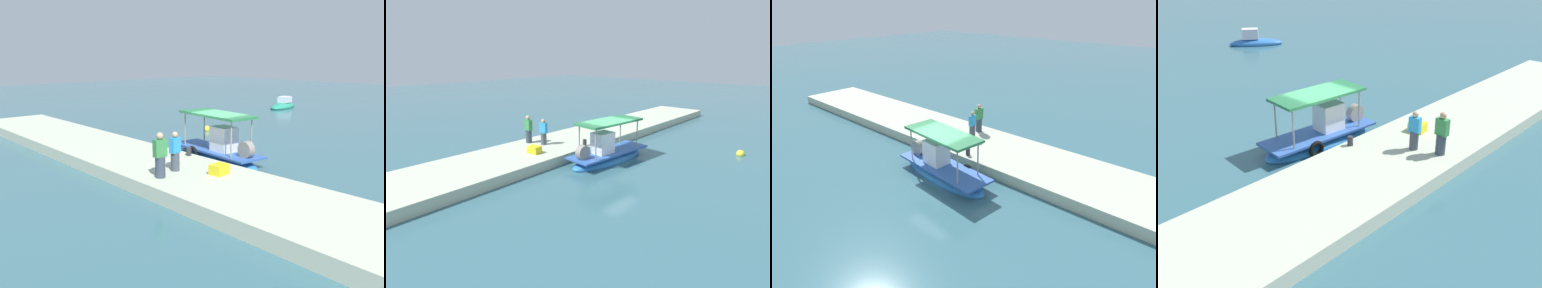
# 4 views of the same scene
# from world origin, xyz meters

# --- Properties ---
(ground_plane) EXTENTS (120.00, 120.00, 0.00)m
(ground_plane) POSITION_xyz_m (0.00, 0.00, 0.00)
(ground_plane) COLOR #38646F
(dock_quay) EXTENTS (36.00, 4.43, 0.57)m
(dock_quay) POSITION_xyz_m (0.00, -3.95, 0.28)
(dock_quay) COLOR beige
(dock_quay) RESTS_ON ground_plane
(main_fishing_boat) EXTENTS (5.66, 2.19, 2.75)m
(main_fishing_boat) POSITION_xyz_m (-0.02, -0.25, 0.43)
(main_fishing_boat) COLOR #2D79BF
(main_fishing_boat) RESTS_ON ground_plane
(fisherman_near_bollard) EXTENTS (0.42, 0.52, 1.77)m
(fisherman_near_bollard) POSITION_xyz_m (1.73, -5.22, 1.37)
(fisherman_near_bollard) COLOR #333F4F
(fisherman_near_bollard) RESTS_ON dock_quay
(fisherman_by_crate) EXTENTS (0.41, 0.49, 1.62)m
(fisherman_by_crate) POSITION_xyz_m (1.39, -4.19, 1.30)
(fisherman_by_crate) COLOR #404853
(fisherman_by_crate) RESTS_ON dock_quay
(mooring_bollard) EXTENTS (0.24, 0.24, 0.40)m
(mooring_bollard) POSITION_xyz_m (-0.11, -2.10, 0.77)
(mooring_bollard) COLOR #2D2D33
(mooring_bollard) RESTS_ON dock_quay
(cargo_crate) EXTENTS (0.63, 0.75, 0.41)m
(cargo_crate) POSITION_xyz_m (2.96, -3.25, 0.77)
(cargo_crate) COLOR yellow
(cargo_crate) RESTS_ON dock_quay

